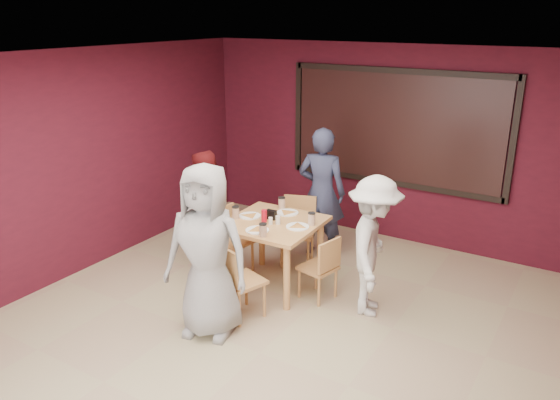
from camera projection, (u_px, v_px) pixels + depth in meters
The scene contains 11 objects.
floor at pixel (260, 353), 5.39m from camera, with size 7.00×7.00×0.00m, color tan.
window_blinds at pixel (395, 129), 7.63m from camera, with size 3.00×0.02×1.50m, color black.
dining_table at pixel (273, 230), 6.51m from camera, with size 1.10×1.10×0.99m.
chair_front at pixel (237, 278), 5.87m from camera, with size 0.52×0.52×0.86m.
chair_back at pixel (298, 226), 7.24m from camera, with size 0.55×0.55×0.89m.
chair_left at pixel (229, 236), 6.97m from camera, with size 0.46×0.46×0.85m.
chair_right at pixel (322, 265), 6.27m from camera, with size 0.45×0.45×0.77m.
diner_front at pixel (207, 251), 5.48m from camera, with size 0.89×0.58×1.83m, color gray.
diner_back at pixel (322, 193), 7.34m from camera, with size 0.65×0.43×1.78m, color #2D3350.
diner_left at pixel (204, 210), 7.04m from camera, with size 0.75×0.59×1.55m, color maroon.
diner_right at pixel (373, 246), 5.91m from camera, with size 1.02×0.59×1.58m, color silver.
Camera 1 is at (2.59, -3.81, 3.20)m, focal length 35.00 mm.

